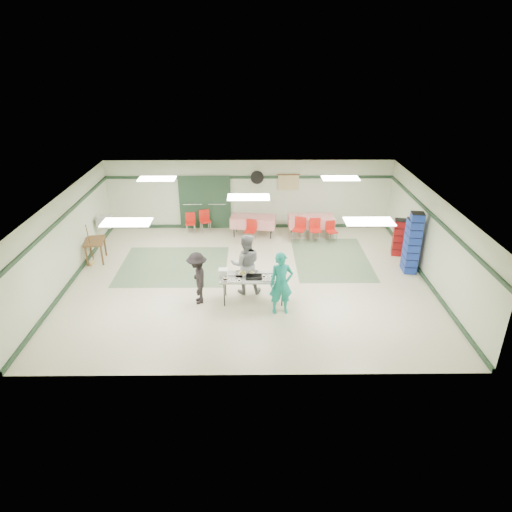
{
  "coord_description": "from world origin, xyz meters",
  "views": [
    {
      "loc": [
        0.09,
        -12.56,
        6.68
      ],
      "look_at": [
        0.21,
        -0.3,
        0.95
      ],
      "focal_mm": 32.0,
      "sensor_mm": 36.0,
      "label": 1
    }
  ],
  "objects_px": {
    "dining_table_a": "(311,221)",
    "chair_b": "(300,227)",
    "dining_table_b": "(253,221)",
    "chair_d": "(251,228)",
    "volunteer_teal": "(281,284)",
    "volunteer_grey": "(246,264)",
    "volunteer_dark": "(198,278)",
    "crate_stack_blue_a": "(411,245)",
    "chair_c": "(331,229)",
    "office_printer": "(105,222)",
    "chair_loose_a": "(205,219)",
    "chair_loose_b": "(190,221)",
    "crate_stack_red": "(399,237)",
    "printer_table": "(95,243)",
    "crate_stack_blue_b": "(413,243)",
    "broom": "(90,243)",
    "chair_a": "(315,227)",
    "serving_table": "(253,278)"
  },
  "relations": [
    {
      "from": "chair_c",
      "to": "volunteer_teal",
      "type": "bearing_deg",
      "value": -129.83
    },
    {
      "from": "chair_loose_a",
      "to": "chair_loose_b",
      "type": "xyz_separation_m",
      "value": [
        -0.54,
        -0.16,
        -0.03
      ]
    },
    {
      "from": "chair_loose_a",
      "to": "crate_stack_blue_b",
      "type": "distance_m",
      "value": 7.79
    },
    {
      "from": "volunteer_dark",
      "to": "dining_table_a",
      "type": "xyz_separation_m",
      "value": [
        3.77,
        4.97,
        -0.19
      ]
    },
    {
      "from": "chair_b",
      "to": "crate_stack_blue_a",
      "type": "height_order",
      "value": "crate_stack_blue_a"
    },
    {
      "from": "chair_c",
      "to": "crate_stack_blue_b",
      "type": "bearing_deg",
      "value": -66.83
    },
    {
      "from": "chair_loose_a",
      "to": "dining_table_a",
      "type": "bearing_deg",
      "value": -23.38
    },
    {
      "from": "chair_loose_b",
      "to": "crate_stack_blue_b",
      "type": "relative_size",
      "value": 0.4
    },
    {
      "from": "chair_a",
      "to": "broom",
      "type": "bearing_deg",
      "value": -168.95
    },
    {
      "from": "chair_c",
      "to": "crate_stack_red",
      "type": "distance_m",
      "value": 2.47
    },
    {
      "from": "volunteer_grey",
      "to": "chair_loose_a",
      "type": "distance_m",
      "value": 5.12
    },
    {
      "from": "chair_loose_a",
      "to": "crate_stack_blue_b",
      "type": "bearing_deg",
      "value": -44.85
    },
    {
      "from": "chair_b",
      "to": "dining_table_a",
      "type": "bearing_deg",
      "value": 71.59
    },
    {
      "from": "chair_b",
      "to": "broom",
      "type": "xyz_separation_m",
      "value": [
        -7.08,
        -1.87,
        0.17
      ]
    },
    {
      "from": "serving_table",
      "to": "crate_stack_red",
      "type": "distance_m",
      "value": 5.91
    },
    {
      "from": "serving_table",
      "to": "volunteer_dark",
      "type": "bearing_deg",
      "value": -177.51
    },
    {
      "from": "dining_table_a",
      "to": "printer_table",
      "type": "distance_m",
      "value": 7.81
    },
    {
      "from": "dining_table_b",
      "to": "chair_d",
      "type": "relative_size",
      "value": 2.11
    },
    {
      "from": "volunteer_teal",
      "to": "volunteer_grey",
      "type": "distance_m",
      "value": 1.48
    },
    {
      "from": "chair_b",
      "to": "chair_a",
      "type": "bearing_deg",
      "value": 22.53
    },
    {
      "from": "crate_stack_red",
      "to": "office_printer",
      "type": "height_order",
      "value": "crate_stack_red"
    },
    {
      "from": "chair_loose_a",
      "to": "office_printer",
      "type": "distance_m",
      "value": 3.71
    },
    {
      "from": "crate_stack_blue_b",
      "to": "printer_table",
      "type": "relative_size",
      "value": 1.99
    },
    {
      "from": "chair_d",
      "to": "dining_table_a",
      "type": "bearing_deg",
      "value": 29.12
    },
    {
      "from": "dining_table_b",
      "to": "chair_loose_b",
      "type": "height_order",
      "value": "chair_loose_b"
    },
    {
      "from": "volunteer_dark",
      "to": "dining_table_b",
      "type": "height_order",
      "value": "volunteer_dark"
    },
    {
      "from": "chair_c",
      "to": "office_printer",
      "type": "xyz_separation_m",
      "value": [
        -8.16,
        -0.38,
        0.46
      ]
    },
    {
      "from": "volunteer_teal",
      "to": "office_printer",
      "type": "distance_m",
      "value": 7.56
    },
    {
      "from": "chair_d",
      "to": "crate_stack_blue_a",
      "type": "xyz_separation_m",
      "value": [
        5.1,
        -2.39,
        0.37
      ]
    },
    {
      "from": "crate_stack_blue_a",
      "to": "crate_stack_blue_b",
      "type": "height_order",
      "value": "crate_stack_blue_b"
    },
    {
      "from": "volunteer_dark",
      "to": "office_printer",
      "type": "relative_size",
      "value": 3.13
    },
    {
      "from": "chair_b",
      "to": "chair_c",
      "type": "bearing_deg",
      "value": 21.82
    },
    {
      "from": "chair_loose_a",
      "to": "chair_d",
      "type": "bearing_deg",
      "value": -46.74
    },
    {
      "from": "volunteer_dark",
      "to": "volunteer_grey",
      "type": "bearing_deg",
      "value": 102.59
    },
    {
      "from": "chair_a",
      "to": "crate_stack_blue_b",
      "type": "distance_m",
      "value": 3.79
    },
    {
      "from": "broom",
      "to": "chair_a",
      "type": "bearing_deg",
      "value": 21.52
    },
    {
      "from": "dining_table_a",
      "to": "chair_b",
      "type": "height_order",
      "value": "chair_b"
    },
    {
      "from": "dining_table_a",
      "to": "chair_b",
      "type": "relative_size",
      "value": 1.87
    },
    {
      "from": "volunteer_teal",
      "to": "chair_d",
      "type": "relative_size",
      "value": 2.11
    },
    {
      "from": "crate_stack_blue_a",
      "to": "chair_loose_a",
      "type": "bearing_deg",
      "value": 153.69
    },
    {
      "from": "chair_loose_b",
      "to": "printer_table",
      "type": "bearing_deg",
      "value": -143.2
    },
    {
      "from": "dining_table_a",
      "to": "chair_b",
      "type": "bearing_deg",
      "value": -131.51
    },
    {
      "from": "volunteer_dark",
      "to": "chair_loose_a",
      "type": "xyz_separation_m",
      "value": [
        -0.31,
        5.41,
        -0.24
      ]
    },
    {
      "from": "broom",
      "to": "serving_table",
      "type": "bearing_deg",
      "value": -16.95
    },
    {
      "from": "chair_loose_a",
      "to": "crate_stack_red",
      "type": "xyz_separation_m",
      "value": [
        6.88,
        -2.24,
        0.12
      ]
    },
    {
      "from": "dining_table_b",
      "to": "office_printer",
      "type": "height_order",
      "value": "office_printer"
    },
    {
      "from": "volunteer_grey",
      "to": "volunteer_dark",
      "type": "distance_m",
      "value": 1.46
    },
    {
      "from": "volunteer_teal",
      "to": "crate_stack_blue_a",
      "type": "height_order",
      "value": "volunteer_teal"
    },
    {
      "from": "chair_a",
      "to": "chair_b",
      "type": "relative_size",
      "value": 0.95
    },
    {
      "from": "volunteer_teal",
      "to": "volunteer_grey",
      "type": "height_order",
      "value": "volunteer_grey"
    }
  ]
}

